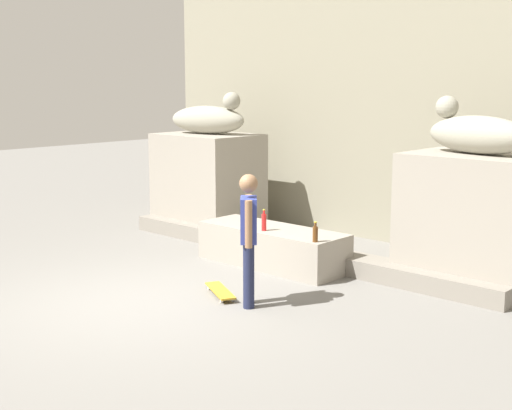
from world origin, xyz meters
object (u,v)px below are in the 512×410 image
Objects in this scene: skater at (249,234)px; skateboard at (220,291)px; statue_reclining_right at (476,133)px; bottle_red at (264,222)px; bottle_brown at (315,234)px; statue_reclining_left at (209,119)px.

skateboard is at bearing 42.22° from skater.
statue_reclining_right is 3.26m from bottle_red.
skateboard is at bearing -112.47° from bottle_brown.
bottle_red reaches higher than bottle_brown.
statue_reclining_right is 5.85× the size of bottle_brown.
statue_reclining_left and statue_reclining_right have the same top height.
statue_reclining_left is 4.23m from bottle_brown.
skater is 1.03m from skateboard.
statue_reclining_left is at bearing 151.93° from bottle_red.
statue_reclining_left is 3.33m from bottle_red.
statue_reclining_left is 1.00× the size of statue_reclining_right.
skateboard is at bearing -51.68° from statue_reclining_left.
bottle_red is at bearing -38.02° from statue_reclining_left.
bottle_brown is at bearing -42.51° from skater.
bottle_red is (2.67, -1.43, -1.37)m from statue_reclining_left.
bottle_red is 1.13× the size of bottle_brown.
bottle_brown is at bearing 54.96° from statue_reclining_right.
skater is 5.17× the size of bottle_red.
statue_reclining_left is at bearing -13.49° from skateboard.
statue_reclining_right is at bearing 28.85° from bottle_red.
bottle_brown reaches higher than skateboard.
statue_reclining_left is 4.83m from skater.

